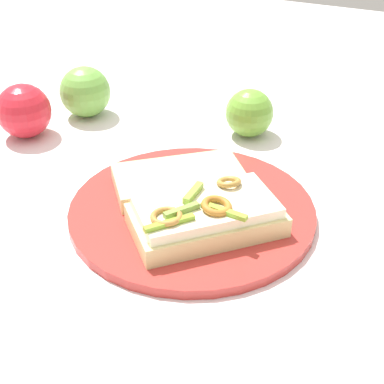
{
  "coord_description": "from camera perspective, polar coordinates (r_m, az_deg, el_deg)",
  "views": [
    {
      "loc": [
        0.49,
        0.23,
        0.38
      ],
      "look_at": [
        0.0,
        0.0,
        0.03
      ],
      "focal_mm": 52.35,
      "sensor_mm": 36.0,
      "label": 1
    }
  ],
  "objects": [
    {
      "name": "bread_slice_side",
      "position": [
        0.68,
        -1.29,
        1.28
      ],
      "size": [
        0.17,
        0.17,
        0.02
      ],
      "primitive_type": "cube",
      "rotation": [
        0.0,
        0.0,
        5.42
      ],
      "color": "beige",
      "rests_on": "plate"
    },
    {
      "name": "plate",
      "position": [
        0.66,
        0.0,
        -1.9
      ],
      "size": [
        0.29,
        0.29,
        0.01
      ],
      "primitive_type": "cylinder",
      "color": "#B4332F",
      "rests_on": "ground_plane"
    },
    {
      "name": "apple_3",
      "position": [
        0.9,
        -10.84,
        9.99
      ],
      "size": [
        0.1,
        0.1,
        0.08
      ],
      "primitive_type": "sphere",
      "rotation": [
        0.0,
        0.0,
        3.55
      ],
      "color": "#6EB046",
      "rests_on": "ground_plane"
    },
    {
      "name": "apple_1",
      "position": [
        0.85,
        -16.76,
        7.92
      ],
      "size": [
        0.11,
        0.11,
        0.08
      ],
      "primitive_type": "sphere",
      "rotation": [
        0.0,
        0.0,
        2.39
      ],
      "color": "red",
      "rests_on": "ground_plane"
    },
    {
      "name": "sandwich",
      "position": [
        0.61,
        1.42,
        -2.41
      ],
      "size": [
        0.18,
        0.18,
        0.05
      ],
      "rotation": [
        0.0,
        0.0,
        5.5
      ],
      "color": "beige",
      "rests_on": "plate"
    },
    {
      "name": "ground_plane",
      "position": [
        0.66,
        0.0,
        -2.32
      ],
      "size": [
        2.0,
        2.0,
        0.0
      ],
      "primitive_type": "plane",
      "color": "silver",
      "rests_on": "ground"
    },
    {
      "name": "apple_2",
      "position": [
        0.83,
        5.87,
        8.02
      ],
      "size": [
        0.08,
        0.08,
        0.07
      ],
      "primitive_type": "sphere",
      "rotation": [
        0.0,
        0.0,
        4.87
      ],
      "color": "#6BA737",
      "rests_on": "ground_plane"
    }
  ]
}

